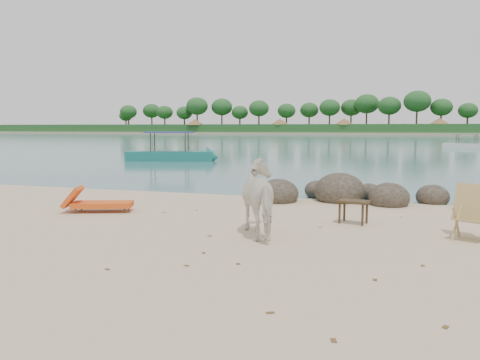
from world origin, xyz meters
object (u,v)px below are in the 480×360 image
Objects in this scene: lounge_chair at (102,202)px; deck_chair at (473,215)px; boat_near at (170,137)px; boulders at (351,195)px; cow at (264,199)px; side_table at (353,213)px.

deck_chair reaches higher than lounge_chair.
deck_chair is at bearing -65.74° from boat_near.
cow reaches higher than boulders.
side_table is at bearing -175.73° from deck_chair.
lounge_chair is 8.55m from deck_chair.
boulders reaches higher than side_table.
boat_near reaches higher than side_table.
cow is at bearing -143.00° from deck_chair.
boulders is at bearing -136.81° from cow.
boulders is 6.10× the size of deck_chair.
lounge_chair is 19.49m from boat_near.
deck_chair is at bearing -6.66° from side_table.
boat_near is at bearing 141.01° from side_table.
boulders is 5.18m from cow.
boat_near is at bearing 90.66° from lounge_chair.
cow reaches higher than side_table.
cow is at bearing -74.72° from boat_near.
side_table is at bearing -84.82° from boulders.
cow is 2.40m from side_table.
side_table is 0.62× the size of deck_chair.
lounge_chair is 0.29× the size of boat_near.
side_table is 0.10× the size of boat_near.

